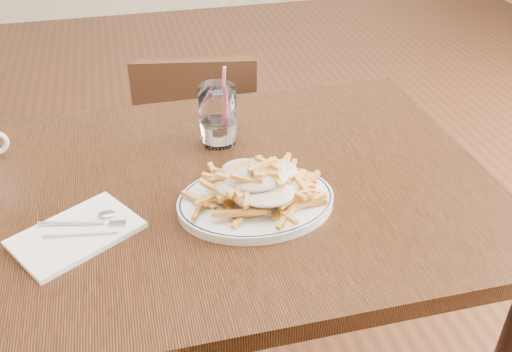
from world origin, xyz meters
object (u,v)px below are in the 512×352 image
object	(u,v)px
table	(204,216)
chair_far	(200,147)
loaded_fries	(256,181)
fries_plate	(256,201)
water_glass	(218,118)

from	to	relation	value
table	chair_far	size ratio (longest dim) A/B	1.52
chair_far	loaded_fries	xyz separation A→B (m)	(0.01, -0.75, 0.36)
fries_plate	loaded_fries	distance (m)	0.05
fries_plate	water_glass	xyz separation A→B (m)	(-0.02, 0.26, 0.05)
fries_plate	loaded_fries	size ratio (longest dim) A/B	1.45
loaded_fries	table	bearing A→B (deg)	134.69
chair_far	water_glass	world-z (taller)	water_glass
table	loaded_fries	distance (m)	0.19
table	chair_far	xyz separation A→B (m)	(0.08, 0.65, -0.22)
table	water_glass	size ratio (longest dim) A/B	6.46
fries_plate	water_glass	distance (m)	0.27
water_glass	fries_plate	bearing A→B (deg)	-84.88
table	chair_far	world-z (taller)	chair_far
fries_plate	loaded_fries	world-z (taller)	loaded_fries
chair_far	loaded_fries	size ratio (longest dim) A/B	3.24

